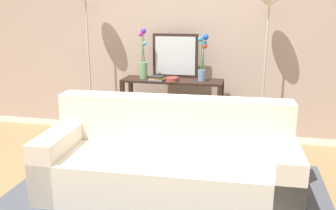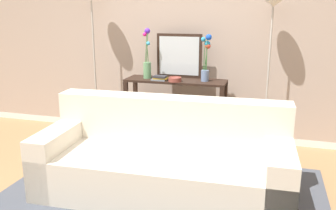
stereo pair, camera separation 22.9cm
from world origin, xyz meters
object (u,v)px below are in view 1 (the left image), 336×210
Objects in this scene: floor_lamp_left at (87,26)px; fruit_bowl at (172,79)px; wall_mirror at (175,56)px; vase_short_flowers at (203,59)px; vase_tall_flowers at (143,62)px; book_row_under_console at (144,137)px; console_table at (172,100)px; book_stack at (157,78)px; couch at (168,162)px; floor_lamp_right at (267,33)px.

fruit_bowl is at bearing -8.41° from floor_lamp_left.
vase_short_flowers is at bearing -21.86° from wall_mirror.
vase_short_flowers is at bearing 1.04° from vase_tall_flowers.
vase_tall_flowers is at bearing -16.77° from book_row_under_console.
wall_mirror is 1.03× the size of vase_short_flowers.
floor_lamp_left reaches higher than vase_short_flowers.
book_stack is (-0.17, -0.11, 0.30)m from console_table.
wall_mirror reaches higher than book_row_under_console.
floor_lamp_left is 1.57m from vase_short_flowers.
floor_lamp_right reaches higher than couch.
floor_lamp_left reaches higher than vase_tall_flowers.
console_table is 7.98× the size of fruit_bowl.
book_row_under_console is (-0.02, 0.01, -1.01)m from vase_tall_flowers.
book_stack reaches higher than fruit_bowl.
wall_mirror is (0.00, 0.16, 0.55)m from console_table.
console_table is 0.61m from vase_tall_flowers.
fruit_bowl is at bearing -85.45° from wall_mirror.
vase_tall_flowers is (-0.37, -0.01, 0.48)m from console_table.
book_row_under_console is at bearing 116.17° from couch.
book_row_under_console is (-0.22, 0.11, -0.83)m from book_stack.
vase_short_flowers is at bearing 20.04° from fruit_bowl.
floor_lamp_left is 3.05× the size of vase_tall_flowers.
wall_mirror is (-0.23, 1.44, 0.83)m from couch.
vase_tall_flowers is at bearing -156.27° from wall_mirror.
floor_lamp_right is at bearing 1.94° from book_row_under_console.
floor_lamp_right reaches higher than vase_tall_flowers.
wall_mirror is at bearing 174.46° from floor_lamp_right.
floor_lamp_right is at bearing 6.96° from book_stack.
floor_lamp_right is at bearing 2.18° from vase_tall_flowers.
floor_lamp_left is at bearing -174.60° from wall_mirror.
book_stack is 0.86m from book_row_under_console.
floor_lamp_left is (-1.15, 0.05, 0.92)m from console_table.
couch reaches higher than book_row_under_console.
wall_mirror is 0.42m from vase_tall_flowers.
fruit_bowl is 0.20m from book_stack.
couch is at bearing -79.71° from fruit_bowl.
floor_lamp_right is at bearing -5.54° from wall_mirror.
book_row_under_console is (-0.42, 0.12, -0.83)m from fruit_bowl.
wall_mirror reaches higher than book_stack.
book_stack is at bearing 175.64° from fruit_bowl.
wall_mirror is at bearing 22.01° from book_row_under_console.
wall_mirror is 2.94× the size of book_stack.
vase_tall_flowers reaches higher than fruit_bowl.
vase_tall_flowers reaches higher than console_table.
book_stack is (0.97, -0.16, -0.62)m from floor_lamp_left.
vase_tall_flowers is 0.76m from vase_short_flowers.
floor_lamp_left is 12.05× the size of fruit_bowl.
couch is 4.13× the size of vase_short_flowers.
console_table is 1.47m from floor_lamp_left.
book_stack reaches higher than book_row_under_console.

